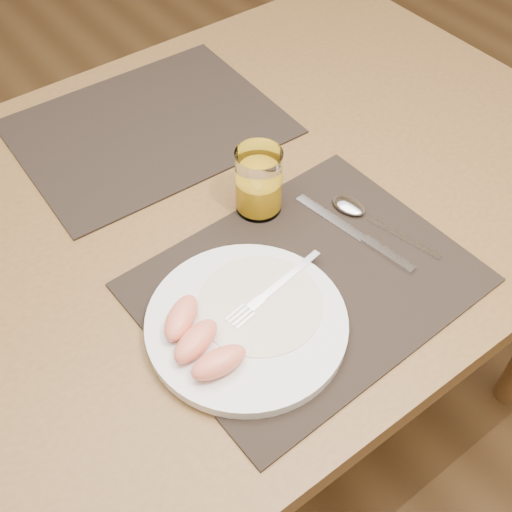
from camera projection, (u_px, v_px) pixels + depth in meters
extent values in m
plane|color=brown|center=(223.00, 421.00, 1.58)|extent=(5.00, 5.00, 0.00)
cube|color=brown|center=(205.00, 213.00, 1.03)|extent=(1.40, 0.90, 0.04)
cylinder|color=brown|center=(327.00, 136.00, 1.75)|extent=(0.06, 0.06, 0.71)
cube|color=black|center=(306.00, 282.00, 0.91)|extent=(0.46, 0.37, 0.00)
cube|color=black|center=(149.00, 127.00, 1.14)|extent=(0.46, 0.36, 0.00)
cylinder|color=white|center=(247.00, 323.00, 0.85)|extent=(0.27, 0.27, 0.02)
cylinder|color=white|center=(260.00, 304.00, 0.86)|extent=(0.17, 0.17, 0.00)
cube|color=silver|center=(291.00, 275.00, 0.89)|extent=(0.12, 0.03, 0.00)
cube|color=silver|center=(256.00, 304.00, 0.86)|extent=(0.03, 0.02, 0.00)
cube|color=silver|center=(240.00, 317.00, 0.85)|extent=(0.04, 0.03, 0.00)
cube|color=silver|center=(330.00, 217.00, 0.99)|extent=(0.04, 0.13, 0.00)
cube|color=silver|center=(388.00, 254.00, 0.94)|extent=(0.03, 0.09, 0.01)
cube|color=silver|center=(403.00, 238.00, 0.96)|extent=(0.04, 0.12, 0.00)
ellipsoid|color=silver|center=(349.00, 205.00, 1.00)|extent=(0.05, 0.06, 0.01)
cylinder|color=white|center=(259.00, 181.00, 0.97)|extent=(0.07, 0.07, 0.11)
cylinder|color=yellow|center=(259.00, 193.00, 0.99)|extent=(0.06, 0.06, 0.05)
ellipsoid|color=#F98765|center=(219.00, 362.00, 0.79)|extent=(0.08, 0.04, 0.03)
ellipsoid|color=#F98765|center=(196.00, 341.00, 0.81)|extent=(0.08, 0.06, 0.03)
ellipsoid|color=#F98765|center=(181.00, 318.00, 0.83)|extent=(0.08, 0.07, 0.03)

